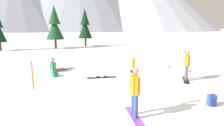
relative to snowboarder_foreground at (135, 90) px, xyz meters
The scene contains 11 objects.
ground_plane 2.36m from the snowboarder_foreground, 43.16° to the left, with size 800.00×800.00×0.00m, color white.
snowboarder_foreground is the anchor object (origin of this frame).
snowboarder_midground 5.78m from the snowboarder_foreground, 32.75° to the left, with size 1.15×1.45×1.78m.
snowboarder_background 8.36m from the snowboarder_foreground, 105.73° to the left, with size 1.79×1.16×0.98m.
loose_snowboard_near_right 8.38m from the snowboarder_foreground, 41.83° to the left, with size 0.89×1.63×0.28m.
loose_snowboard_near_left 5.37m from the snowboarder_foreground, 86.27° to the left, with size 1.85×0.56×0.09m.
backpack_teal 7.04m from the snowboarder_foreground, 109.67° to the left, with size 0.45×0.55×0.29m.
backpack_blue 3.38m from the snowboarder_foreground, ahead, with size 0.35×0.31×0.47m.
trail_marker_pole 5.52m from the snowboarder_foreground, 129.20° to the left, with size 0.06×0.06×1.43m, color orange.
pine_tree_short 23.43m from the snowboarder_foreground, 93.74° to the left, with size 2.55×2.55×6.20m.
pine_tree_broad 25.60m from the snowboarder_foreground, 82.53° to the left, with size 2.27×2.27×6.09m.
Camera 1 is at (-4.28, -6.91, 3.03)m, focal length 29.92 mm.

